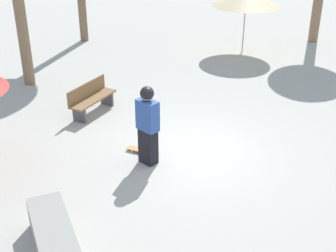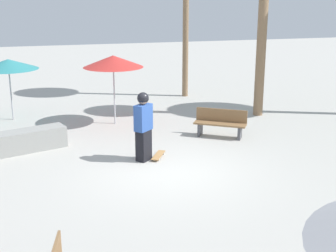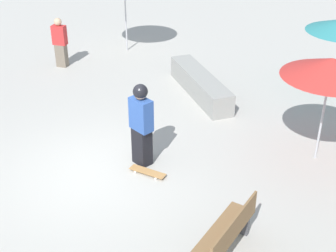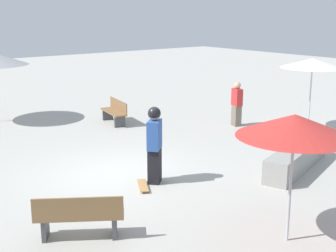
# 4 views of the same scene
# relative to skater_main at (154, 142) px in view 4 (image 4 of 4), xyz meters

# --- Properties ---
(ground_plane) EXTENTS (60.00, 60.00, 0.00)m
(ground_plane) POSITION_rel_skater_main_xyz_m (-0.92, -0.41, -1.00)
(ground_plane) COLOR #B2AFA8
(skater_main) EXTENTS (0.53, 0.55, 1.85)m
(skater_main) POSITION_rel_skater_main_xyz_m (0.00, 0.00, 0.00)
(skater_main) COLOR black
(skater_main) RESTS_ON ground_plane
(skateboard) EXTENTS (0.80, 0.57, 0.07)m
(skateboard) POSITION_rel_skater_main_xyz_m (0.12, -0.43, -0.94)
(skateboard) COLOR #B7844C
(skateboard) RESTS_ON ground_plane
(concrete_ledge) EXTENTS (1.58, 3.18, 0.60)m
(concrete_ledge) POSITION_rel_skater_main_xyz_m (1.49, 3.47, -0.70)
(concrete_ledge) COLOR gray
(concrete_ledge) RESTS_ON ground_plane
(bench_near) EXTENTS (1.25, 1.58, 0.85)m
(bench_near) POSITION_rel_skater_main_xyz_m (1.46, -2.75, -0.57)
(bench_near) COLOR #47474C
(bench_near) RESTS_ON ground_plane
(bench_far) EXTENTS (1.65, 0.74, 0.85)m
(bench_far) POSITION_rel_skater_main_xyz_m (-5.73, 2.42, -0.57)
(bench_far) COLOR #47474C
(bench_far) RESTS_ON ground_plane
(shade_umbrella_red) EXTENTS (2.00, 2.00, 2.33)m
(shade_umbrella_red) POSITION_rel_skater_main_xyz_m (3.81, 0.16, 1.13)
(shade_umbrella_red) COLOR #B7B7BC
(shade_umbrella_red) RESTS_ON ground_plane
(shade_umbrella_white) EXTENTS (2.13, 2.13, 2.47)m
(shade_umbrella_white) POSITION_rel_skater_main_xyz_m (-0.79, 7.12, 1.30)
(shade_umbrella_white) COLOR #B7B7BC
(shade_umbrella_white) RESTS_ON ground_plane
(bystander_watching) EXTENTS (0.48, 0.35, 1.57)m
(bystander_watching) POSITION_rel_skater_main_xyz_m (-2.76, 5.65, -0.21)
(bystander_watching) COLOR #726656
(bystander_watching) RESTS_ON ground_plane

